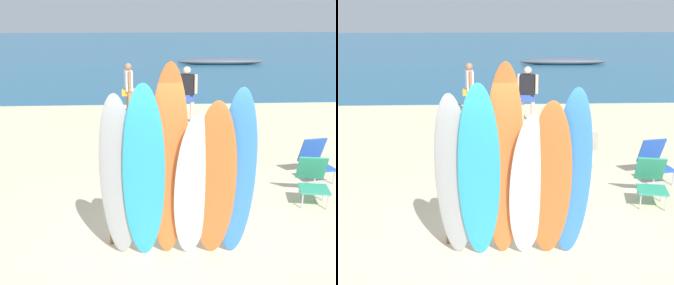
% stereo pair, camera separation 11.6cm
% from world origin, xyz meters
% --- Properties ---
extents(ground, '(60.00, 60.00, 0.00)m').
position_xyz_m(ground, '(0.00, 14.00, 0.00)').
color(ground, beige).
extents(ocean_water, '(60.00, 40.00, 0.02)m').
position_xyz_m(ocean_water, '(0.00, 29.42, 0.01)').
color(ocean_water, '#235B7F').
rests_on(ocean_water, ground).
extents(surfboard_rack, '(1.96, 0.07, 0.61)m').
position_xyz_m(surfboard_rack, '(0.00, 0.00, 0.46)').
color(surfboard_rack, brown).
rests_on(surfboard_rack, ground).
extents(surfboard_grey_0, '(0.52, 0.53, 2.38)m').
position_xyz_m(surfboard_grey_0, '(-0.77, -0.47, 1.19)').
color(surfboard_grey_0, '#999EA3').
rests_on(surfboard_grey_0, ground).
extents(surfboard_teal_1, '(0.56, 0.55, 2.52)m').
position_xyz_m(surfboard_teal_1, '(-0.44, -0.55, 1.26)').
color(surfboard_teal_1, '#289EC6').
rests_on(surfboard_teal_1, ground).
extents(surfboard_orange_2, '(0.51, 0.60, 2.76)m').
position_xyz_m(surfboard_orange_2, '(-0.12, -0.54, 1.38)').
color(surfboard_orange_2, orange).
rests_on(surfboard_orange_2, ground).
extents(surfboard_white_3, '(0.55, 0.65, 2.16)m').
position_xyz_m(surfboard_white_3, '(0.19, -0.58, 1.08)').
color(surfboard_white_3, white).
rests_on(surfboard_white_3, ground).
extents(surfboard_orange_4, '(0.62, 0.71, 2.32)m').
position_xyz_m(surfboard_orange_4, '(0.46, -0.61, 1.16)').
color(surfboard_orange_4, orange).
rests_on(surfboard_orange_4, ground).
extents(surfboard_blue_5, '(0.54, 0.67, 2.47)m').
position_xyz_m(surfboard_blue_5, '(0.74, -0.60, 1.24)').
color(surfboard_blue_5, '#337AD1').
rests_on(surfboard_blue_5, ground).
extents(beachgoer_strolling, '(0.43, 0.61, 1.64)m').
position_xyz_m(beachgoer_strolling, '(-0.86, 7.92, 0.94)').
color(beachgoer_strolling, '#9E704C').
rests_on(beachgoer_strolling, ground).
extents(beachgoer_by_water, '(0.45, 0.52, 1.71)m').
position_xyz_m(beachgoer_by_water, '(0.12, 3.64, 0.98)').
color(beachgoer_by_water, '#9E704C').
rests_on(beachgoer_by_water, ground).
extents(beachgoer_near_rack, '(0.40, 0.50, 1.53)m').
position_xyz_m(beachgoer_near_rack, '(0.38, 8.29, 0.88)').
color(beachgoer_near_rack, brown).
rests_on(beachgoer_near_rack, ground).
extents(beachgoer_photographing, '(0.61, 0.31, 1.64)m').
position_xyz_m(beachgoer_photographing, '(0.85, 6.99, 0.95)').
color(beachgoer_photographing, beige).
rests_on(beachgoer_photographing, ground).
extents(beach_chair_red, '(0.63, 0.81, 0.80)m').
position_xyz_m(beach_chair_red, '(2.54, 1.31, 0.42)').
color(beach_chair_red, '#B7B7BC').
rests_on(beach_chair_red, ground).
extents(beach_chair_blue, '(0.61, 0.75, 0.82)m').
position_xyz_m(beach_chair_blue, '(2.98, 2.32, 0.43)').
color(beach_chair_blue, '#B7B7BC').
rests_on(beach_chair_blue, ground).
extents(beach_chair_striped, '(0.72, 0.85, 0.80)m').
position_xyz_m(beach_chair_striped, '(1.75, 3.14, 0.42)').
color(beach_chair_striped, '#B7B7BC').
rests_on(beach_chair_striped, ground).
extents(distant_boat, '(4.99, 1.11, 0.40)m').
position_xyz_m(distant_boat, '(4.08, 19.89, 0.18)').
color(distant_boat, '#4C515B').
rests_on(distant_boat, ground).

